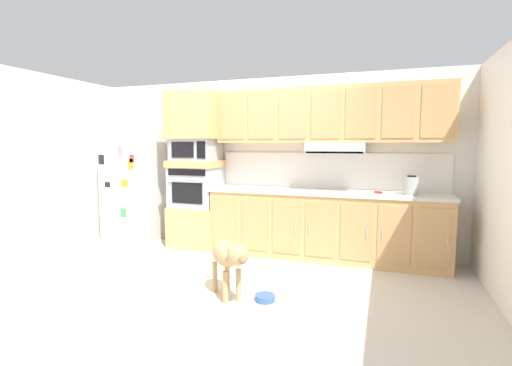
{
  "coord_description": "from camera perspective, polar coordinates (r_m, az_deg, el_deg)",
  "views": [
    {
      "loc": [
        1.68,
        -4.15,
        1.53
      ],
      "look_at": [
        0.19,
        0.09,
        1.06
      ],
      "focal_mm": 25.8,
      "sensor_mm": 36.0,
      "label": 1
    }
  ],
  "objects": [
    {
      "name": "refrigerator",
      "position": [
        6.16,
        -18.42,
        -0.43
      ],
      "size": [
        0.76,
        0.73,
        1.76
      ],
      "color": "white",
      "rests_on": "ground"
    },
    {
      "name": "lower_cabinet_run",
      "position": [
        5.08,
        10.43,
        -6.57
      ],
      "size": [
        3.1,
        0.63,
        0.88
      ],
      "color": "tan",
      "rests_on": "ground"
    },
    {
      "name": "dog_food_bowl",
      "position": [
        3.8,
        1.4,
        -17.33
      ],
      "size": [
        0.2,
        0.2,
        0.06
      ],
      "color": "#3359A5",
      "rests_on": "ground"
    },
    {
      "name": "electric_kettle",
      "position": [
        4.89,
        22.94,
        -0.37
      ],
      "size": [
        0.17,
        0.17,
        0.24
      ],
      "color": "#A8AAAF",
      "rests_on": "countertop_slab"
    },
    {
      "name": "countertop_slab",
      "position": [
        5.0,
        10.53,
        -1.41
      ],
      "size": [
        3.14,
        0.64,
        0.04
      ],
      "primitive_type": "cube",
      "color": "beige",
      "rests_on": "lower_cabinet_run"
    },
    {
      "name": "side_panel_left",
      "position": [
        6.11,
        -27.78,
        2.62
      ],
      "size": [
        0.12,
        7.1,
        2.5
      ],
      "primitive_type": "cube",
      "color": "silver",
      "rests_on": "ground"
    },
    {
      "name": "screwdriver",
      "position": [
        4.91,
        18.5,
        -1.35
      ],
      "size": [
        0.16,
        0.17,
        0.03
      ],
      "color": "red",
      "rests_on": "countertop_slab"
    },
    {
      "name": "upper_cabinet_with_hood",
      "position": [
        5.09,
        11.06,
        10.02
      ],
      "size": [
        3.1,
        0.48,
        0.88
      ],
      "color": "tan",
      "rests_on": "backsplash_panel"
    },
    {
      "name": "appliance_mid_shelf",
      "position": [
        5.59,
        -9.24,
        2.98
      ],
      "size": [
        0.74,
        0.62,
        0.1
      ],
      "primitive_type": "cube",
      "color": "tan",
      "rests_on": "built_in_oven"
    },
    {
      "name": "appliance_upper_cabinet",
      "position": [
        5.6,
        -9.36,
        10.25
      ],
      "size": [
        0.74,
        0.62,
        0.68
      ],
      "primitive_type": "cube",
      "color": "tan",
      "rests_on": "microwave"
    },
    {
      "name": "microwave",
      "position": [
        5.58,
        -9.29,
        5.13
      ],
      "size": [
        0.64,
        0.54,
        0.32
      ],
      "color": "#A8AAAF",
      "rests_on": "appliance_mid_shelf"
    },
    {
      "name": "side_panel_right",
      "position": [
        4.31,
        34.4,
        1.15
      ],
      "size": [
        0.12,
        7.1,
        2.5
      ],
      "primitive_type": "cube",
      "color": "white",
      "rests_on": "ground"
    },
    {
      "name": "back_kitchen_wall",
      "position": [
        5.53,
        1.68,
        3.02
      ],
      "size": [
        6.2,
        0.12,
        2.5
      ],
      "primitive_type": "cube",
      "color": "silver",
      "rests_on": "ground"
    },
    {
      "name": "backsplash_panel",
      "position": [
        5.26,
        11.07,
        1.89
      ],
      "size": [
        3.14,
        0.02,
        0.5
      ],
      "primitive_type": "cube",
      "color": "white",
      "rests_on": "countertop_slab"
    },
    {
      "name": "ground_plane",
      "position": [
        4.74,
        -2.55,
        -12.93
      ],
      "size": [
        9.6,
        9.6,
        0.0
      ],
      "primitive_type": "plane",
      "color": "beige"
    },
    {
      "name": "dog",
      "position": [
        3.72,
        -4.27,
        -11.27
      ],
      "size": [
        0.62,
        0.62,
        0.63
      ],
      "rotation": [
        0.0,
        0.0,
        -0.79
      ],
      "color": "tan",
      "rests_on": "ground"
    },
    {
      "name": "oven_base_cabinet",
      "position": [
        5.72,
        -9.08,
        -6.56
      ],
      "size": [
        0.74,
        0.62,
        0.6
      ],
      "primitive_type": "cube",
      "color": "tan",
      "rests_on": "ground"
    },
    {
      "name": "built_in_oven",
      "position": [
        5.62,
        -9.19,
        -0.58
      ],
      "size": [
        0.7,
        0.62,
        0.6
      ],
      "color": "#A8AAAF",
      "rests_on": "oven_base_cabinet"
    }
  ]
}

